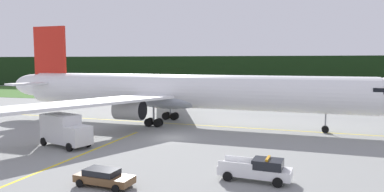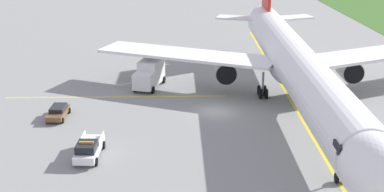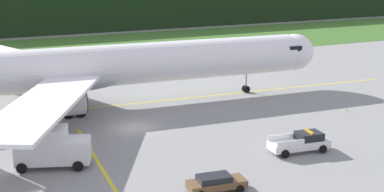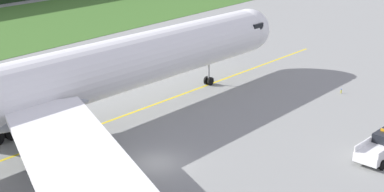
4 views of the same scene
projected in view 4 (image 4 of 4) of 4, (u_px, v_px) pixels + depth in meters
The scene contains 5 objects.
ground at pixel (156, 163), 40.96m from camera, with size 320.00×320.00×0.00m, color gray.
taxiway_centerline_main at pixel (62, 138), 45.47m from camera, with size 82.39×0.30×0.01m, color yellow.
airliner at pixel (49, 86), 43.31m from camera, with size 60.69×47.81×15.09m.
ops_pickup_truck at pixel (383, 146), 41.76m from camera, with size 5.81×2.71×1.94m.
taxiway_edge_light_east at pixel (341, 91), 56.65m from camera, with size 0.12×0.12×0.49m.
Camera 4 is at (-28.06, -24.50, 17.98)m, focal length 50.83 mm.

